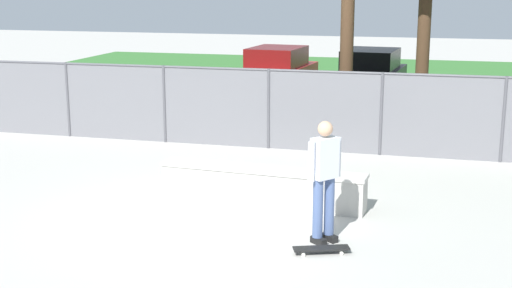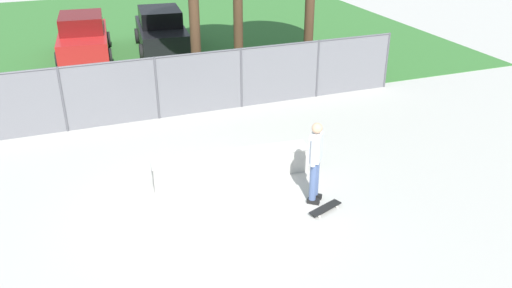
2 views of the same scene
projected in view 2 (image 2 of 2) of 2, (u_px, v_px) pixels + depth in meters
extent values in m
plane|color=#ADAAA3|center=(206.00, 205.00, 11.18)|extent=(80.00, 80.00, 0.00)
cube|color=#336B2D|center=(115.00, 35.00, 24.06)|extent=(27.29, 20.00, 0.02)
cube|color=#A8A59E|center=(232.00, 167.00, 12.10)|extent=(3.61, 0.70, 0.59)
cube|color=beige|center=(231.00, 154.00, 11.96)|extent=(3.65, 0.74, 0.06)
cube|color=black|center=(316.00, 196.00, 11.41)|extent=(0.27, 0.25, 0.10)
cube|color=black|center=(313.00, 201.00, 11.22)|extent=(0.27, 0.25, 0.10)
cylinder|color=#475B89|center=(315.00, 176.00, 11.20)|extent=(0.15, 0.15, 0.88)
cylinder|color=#475B89|center=(313.00, 181.00, 11.01)|extent=(0.15, 0.15, 0.88)
cube|color=silver|center=(316.00, 147.00, 10.78)|extent=(0.41, 0.43, 0.60)
cylinder|color=silver|center=(319.00, 143.00, 11.01)|extent=(0.10, 0.10, 0.58)
cylinder|color=silver|center=(313.00, 153.00, 10.58)|extent=(0.10, 0.10, 0.58)
sphere|color=tan|center=(317.00, 128.00, 10.60)|extent=(0.22, 0.22, 0.22)
cube|color=black|center=(325.00, 208.00, 10.94)|extent=(0.82, 0.47, 0.02)
cube|color=#B2B2B7|center=(316.00, 213.00, 10.79)|extent=(0.11, 0.15, 0.02)
cube|color=#B2B2B7|center=(334.00, 204.00, 11.11)|extent=(0.11, 0.15, 0.02)
cylinder|color=silver|center=(313.00, 213.00, 10.86)|extent=(0.06, 0.05, 0.05)
cylinder|color=silver|center=(319.00, 216.00, 10.74)|extent=(0.06, 0.05, 0.05)
cylinder|color=silver|center=(331.00, 204.00, 11.18)|extent=(0.06, 0.05, 0.05)
cylinder|color=silver|center=(337.00, 207.00, 11.07)|extent=(0.06, 0.05, 0.05)
cylinder|color=#4C4C51|center=(63.00, 100.00, 14.19)|extent=(0.07, 0.07, 1.84)
cylinder|color=#4C4C51|center=(157.00, 88.00, 15.00)|extent=(0.07, 0.07, 1.84)
cylinder|color=#4C4C51|center=(241.00, 78.00, 15.80)|extent=(0.07, 0.07, 1.84)
cylinder|color=#4C4C51|center=(318.00, 69.00, 16.61)|extent=(0.07, 0.07, 1.84)
cylinder|color=#4C4C51|center=(387.00, 60.00, 17.42)|extent=(0.07, 0.07, 1.84)
cylinder|color=#4C4C51|center=(154.00, 58.00, 14.61)|extent=(15.29, 0.05, 0.05)
cube|color=slate|center=(157.00, 88.00, 15.00)|extent=(15.29, 0.01, 1.84)
cylinder|color=#47301E|center=(194.00, 21.00, 16.06)|extent=(0.32, 0.32, 4.83)
cylinder|color=#47301E|center=(238.00, 20.00, 17.62)|extent=(0.32, 0.32, 4.13)
cylinder|color=#47301E|center=(310.00, 7.00, 17.44)|extent=(0.32, 0.32, 5.01)
cube|color=#B21E1E|center=(84.00, 41.00, 20.66)|extent=(2.18, 4.35, 0.70)
cube|color=#621010|center=(81.00, 23.00, 20.49)|extent=(1.79, 2.24, 0.64)
cylinder|color=black|center=(109.00, 57.00, 19.90)|extent=(0.28, 0.66, 0.64)
cylinder|color=black|center=(59.00, 60.00, 19.47)|extent=(0.28, 0.66, 0.64)
cylinder|color=black|center=(108.00, 39.00, 22.15)|extent=(0.28, 0.66, 0.64)
cylinder|color=black|center=(63.00, 42.00, 21.72)|extent=(0.28, 0.66, 0.64)
cube|color=black|center=(161.00, 34.00, 21.63)|extent=(2.18, 4.35, 0.70)
cube|color=black|center=(160.00, 17.00, 21.47)|extent=(1.79, 2.24, 0.64)
cylinder|color=black|center=(189.00, 49.00, 20.87)|extent=(0.28, 0.66, 0.64)
cylinder|color=black|center=(143.00, 52.00, 20.44)|extent=(0.28, 0.66, 0.64)
cylinder|color=black|center=(179.00, 33.00, 23.13)|extent=(0.28, 0.66, 0.64)
cylinder|color=black|center=(138.00, 36.00, 22.70)|extent=(0.28, 0.66, 0.64)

